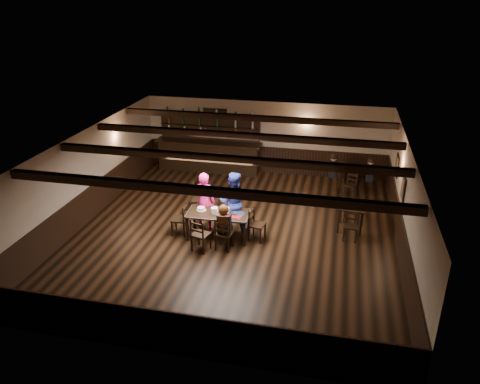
% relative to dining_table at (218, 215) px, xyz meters
% --- Properties ---
extents(ground, '(10.00, 10.00, 0.00)m').
position_rel_dining_table_xyz_m(ground, '(0.39, 0.32, -0.68)').
color(ground, black).
rests_on(ground, ground).
extents(room_shell, '(9.02, 10.02, 2.71)m').
position_rel_dining_table_xyz_m(room_shell, '(0.40, 0.36, 1.06)').
color(room_shell, beige).
rests_on(room_shell, ground).
extents(dining_table, '(1.75, 0.92, 0.75)m').
position_rel_dining_table_xyz_m(dining_table, '(0.00, 0.00, 0.00)').
color(dining_table, black).
rests_on(dining_table, ground).
extents(chair_near_left, '(0.53, 0.52, 0.93)m').
position_rel_dining_table_xyz_m(chair_near_left, '(-0.30, -0.86, -0.14)').
color(chair_near_left, black).
rests_on(chair_near_left, ground).
extents(chair_near_right, '(0.48, 0.46, 0.92)m').
position_rel_dining_table_xyz_m(chair_near_right, '(0.31, -0.67, -0.14)').
color(chair_near_right, black).
rests_on(chair_near_right, ground).
extents(chair_end_left, '(0.43, 0.45, 0.93)m').
position_rel_dining_table_xyz_m(chair_end_left, '(-1.04, -0.06, -0.14)').
color(chair_end_left, black).
rests_on(chair_end_left, ground).
extents(chair_end_right, '(0.48, 0.50, 0.92)m').
position_rel_dining_table_xyz_m(chair_end_right, '(1.00, 0.11, -0.15)').
color(chair_end_right, black).
rests_on(chair_end_right, ground).
extents(chair_far_pushed, '(0.51, 0.50, 0.99)m').
position_rel_dining_table_xyz_m(chair_far_pushed, '(-0.96, 1.35, -0.11)').
color(chair_far_pushed, black).
rests_on(chair_far_pushed, ground).
extents(woman_pink, '(0.65, 0.43, 1.73)m').
position_rel_dining_table_xyz_m(woman_pink, '(-0.52, 0.43, 0.19)').
color(woman_pink, '#E01875').
rests_on(woman_pink, ground).
extents(man_blue, '(0.94, 0.78, 1.78)m').
position_rel_dining_table_xyz_m(man_blue, '(0.30, 0.52, 0.21)').
color(man_blue, navy).
rests_on(man_blue, ground).
extents(seated_person, '(0.36, 0.54, 0.88)m').
position_rel_dining_table_xyz_m(seated_person, '(0.32, -0.61, 0.17)').
color(seated_person, black).
rests_on(seated_person, ground).
extents(cake, '(0.27, 0.27, 0.09)m').
position_rel_dining_table_xyz_m(cake, '(-0.51, 0.07, 0.11)').
color(cake, white).
rests_on(cake, dining_table).
extents(plate_stack_a, '(0.19, 0.19, 0.18)m').
position_rel_dining_table_xyz_m(plate_stack_a, '(-0.09, -0.06, 0.16)').
color(plate_stack_a, white).
rests_on(plate_stack_a, dining_table).
extents(plate_stack_b, '(0.15, 0.15, 0.17)m').
position_rel_dining_table_xyz_m(plate_stack_b, '(0.24, 0.01, 0.16)').
color(plate_stack_b, white).
rests_on(plate_stack_b, dining_table).
extents(tea_light, '(0.06, 0.06, 0.06)m').
position_rel_dining_table_xyz_m(tea_light, '(0.03, 0.05, 0.09)').
color(tea_light, '#A5A8AD').
rests_on(tea_light, dining_table).
extents(salt_shaker, '(0.03, 0.03, 0.08)m').
position_rel_dining_table_xyz_m(salt_shaker, '(0.30, -0.10, 0.11)').
color(salt_shaker, silver).
rests_on(salt_shaker, dining_table).
extents(pepper_shaker, '(0.04, 0.04, 0.10)m').
position_rel_dining_table_xyz_m(pepper_shaker, '(0.48, -0.07, 0.12)').
color(pepper_shaker, '#A5A8AD').
rests_on(pepper_shaker, dining_table).
extents(drink_glass, '(0.07, 0.07, 0.10)m').
position_rel_dining_table_xyz_m(drink_glass, '(0.27, 0.11, 0.12)').
color(drink_glass, silver).
rests_on(drink_glass, dining_table).
extents(menu_red, '(0.35, 0.27, 0.00)m').
position_rel_dining_table_xyz_m(menu_red, '(0.52, -0.11, 0.07)').
color(menu_red, maroon).
rests_on(menu_red, dining_table).
extents(menu_blue, '(0.35, 0.26, 0.00)m').
position_rel_dining_table_xyz_m(menu_blue, '(0.55, 0.09, 0.07)').
color(menu_blue, '#0E1D46').
rests_on(menu_blue, dining_table).
extents(bar_counter, '(4.03, 0.70, 2.20)m').
position_rel_dining_table_xyz_m(bar_counter, '(-1.70, 5.04, 0.04)').
color(bar_counter, black).
rests_on(bar_counter, ground).
extents(back_table_a, '(0.83, 0.83, 0.75)m').
position_rel_dining_table_xyz_m(back_table_a, '(3.62, 1.26, -0.04)').
color(back_table_a, black).
rests_on(back_table_a, ground).
extents(back_table_b, '(0.92, 0.92, 0.75)m').
position_rel_dining_table_xyz_m(back_table_b, '(3.60, 4.30, -0.04)').
color(back_table_b, black).
rests_on(back_table_b, ground).
extents(bg_patron_left, '(0.24, 0.39, 0.80)m').
position_rel_dining_table_xyz_m(bg_patron_left, '(2.97, 4.18, 0.18)').
color(bg_patron_left, black).
rests_on(bg_patron_left, ground).
extents(bg_patron_right, '(0.24, 0.39, 0.79)m').
position_rel_dining_table_xyz_m(bg_patron_right, '(4.20, 4.12, 0.18)').
color(bg_patron_right, black).
rests_on(bg_patron_right, ground).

